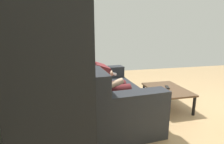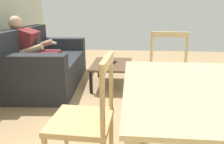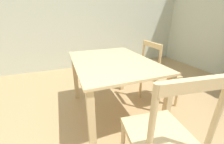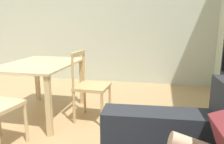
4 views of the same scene
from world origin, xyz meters
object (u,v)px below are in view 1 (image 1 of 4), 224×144
(coffee_table, at_px, (167,91))
(bookshelf, at_px, (59,130))
(tv_remote, at_px, (167,87))
(couch, at_px, (108,96))
(person_lounging, at_px, (106,84))

(coffee_table, distance_m, bookshelf, 2.47)
(tv_remote, xyz_separation_m, bookshelf, (-1.66, 1.83, 0.37))
(couch, relative_size, person_lounging, 1.71)
(coffee_table, bearing_deg, person_lounging, 97.71)
(couch, height_order, bookshelf, bookshelf)
(coffee_table, xyz_separation_m, tv_remote, (0.03, -0.02, 0.06))
(bookshelf, bearing_deg, person_lounging, -22.92)
(bookshelf, bearing_deg, couch, -23.42)
(person_lounging, distance_m, coffee_table, 1.24)
(couch, height_order, person_lounging, person_lounging)
(coffee_table, bearing_deg, couch, 92.04)
(bookshelf, bearing_deg, coffee_table, -48.13)
(tv_remote, bearing_deg, person_lounging, 27.02)
(coffee_table, bearing_deg, bookshelf, 131.87)
(person_lounging, xyz_separation_m, coffee_table, (0.16, -1.20, -0.27))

